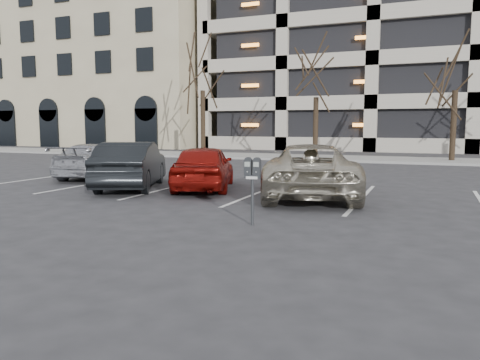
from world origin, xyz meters
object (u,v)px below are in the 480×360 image
object	(u,v)px
suv_silver	(310,170)
car_silver	(98,161)
tree_a	(202,50)
tree_c	(458,45)
car_dark	(131,165)
car_red	(204,167)
parking_meter	(252,174)
tree_b	(317,59)

from	to	relation	value
suv_silver	car_silver	size ratio (longest dim) A/B	1.28
tree_a	tree_c	world-z (taller)	tree_a
tree_a	car_dark	size ratio (longest dim) A/B	2.10
tree_c	car_red	bearing A→B (deg)	-117.46
car_red	car_dark	world-z (taller)	car_dark
car_red	car_silver	xyz separation A→B (m)	(-4.90, 1.37, -0.05)
parking_meter	car_silver	bearing A→B (deg)	141.48
parking_meter	car_dark	world-z (taller)	car_dark
tree_a	parking_meter	distance (m)	21.06
parking_meter	car_silver	xyz separation A→B (m)	(-7.94, 5.44, -0.35)
tree_c	car_red	xyz separation A→B (m)	(-7.11, -13.69, -5.11)
car_red	tree_b	bearing A→B (deg)	-109.77
tree_b	car_red	world-z (taller)	tree_b
car_silver	car_dark	bearing A→B (deg)	133.29
tree_a	car_dark	distance (m)	16.06
car_red	car_dark	xyz separation A→B (m)	(-2.13, -0.55, 0.03)
tree_b	tree_c	xyz separation A→B (m)	(7.00, 0.00, 0.29)
tree_b	car_silver	size ratio (longest dim) A/B	1.80
tree_c	suv_silver	size ratio (longest dim) A/B	1.47
suv_silver	car_silver	xyz separation A→B (m)	(-8.08, 1.52, -0.08)
parking_meter	car_dark	bearing A→B (deg)	141.71
tree_b	tree_a	bearing A→B (deg)	180.00
tree_b	parking_meter	xyz separation A→B (m)	(2.93, -17.76, -4.52)
suv_silver	car_dark	distance (m)	5.33
car_dark	tree_b	bearing A→B (deg)	-122.32
tree_c	car_red	world-z (taller)	tree_c
parking_meter	car_dark	xyz separation A→B (m)	(-5.18, 3.51, -0.27)
parking_meter	suv_silver	world-z (taller)	suv_silver
tree_c	tree_b	bearing A→B (deg)	180.00
tree_a	car_silver	distance (m)	13.75
tree_a	tree_b	distance (m)	7.06
tree_c	car_dark	world-z (taller)	tree_c
tree_c	tree_a	bearing A→B (deg)	180.00
suv_silver	car_silver	world-z (taller)	suv_silver
tree_a	car_silver	xyz separation A→B (m)	(1.99, -12.32, -5.77)
tree_a	car_dark	xyz separation A→B (m)	(4.76, -14.24, -5.69)
tree_c	parking_meter	bearing A→B (deg)	-102.90
car_dark	car_silver	bearing A→B (deg)	-58.18
suv_silver	car_red	size ratio (longest dim) A/B	1.40
tree_c	car_silver	world-z (taller)	tree_c
tree_b	car_dark	size ratio (longest dim) A/B	1.81
tree_a	tree_c	distance (m)	14.01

